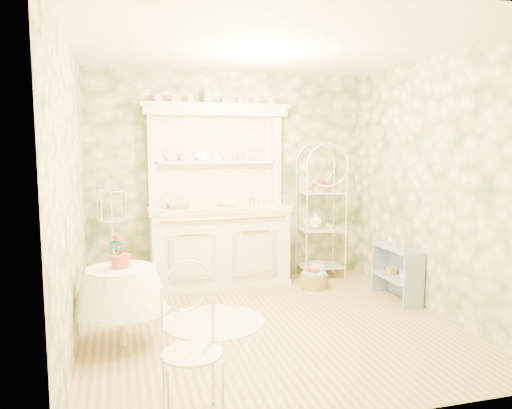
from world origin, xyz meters
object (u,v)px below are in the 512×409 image
object	(u,v)px
kitchen_dresser	(219,196)
bakers_rack	(321,211)
side_shelf	(397,275)
floor_basket	(314,279)
cafe_chair	(192,356)
round_table	(122,308)
birdcage_stand	(113,235)

from	to	relation	value
kitchen_dresser	bakers_rack	size ratio (longest dim) A/B	1.28
side_shelf	floor_basket	size ratio (longest dim) A/B	1.90
cafe_chair	floor_basket	distance (m)	3.22
kitchen_dresser	bakers_rack	distance (m)	1.41
kitchen_dresser	round_table	size ratio (longest dim) A/B	3.23
kitchen_dresser	floor_basket	size ratio (longest dim) A/B	6.46
kitchen_dresser	round_table	world-z (taller)	kitchen_dresser
bakers_rack	side_shelf	bearing A→B (deg)	-62.94
kitchen_dresser	cafe_chair	distance (m)	3.20
kitchen_dresser	bakers_rack	xyz separation A→B (m)	(1.39, 0.03, -0.25)
kitchen_dresser	cafe_chair	world-z (taller)	kitchen_dresser
cafe_chair	birdcage_stand	size ratio (longest dim) A/B	0.60
kitchen_dresser	birdcage_stand	distance (m)	1.36
bakers_rack	kitchen_dresser	bearing A→B (deg)	-173.59
side_shelf	cafe_chair	distance (m)	3.26
bakers_rack	side_shelf	distance (m)	1.38
birdcage_stand	floor_basket	world-z (taller)	birdcage_stand
birdcage_stand	cafe_chair	bearing A→B (deg)	-80.13
kitchen_dresser	round_table	xyz separation A→B (m)	(-1.21, -1.67, -0.79)
round_table	floor_basket	distance (m)	2.64
cafe_chair	floor_basket	world-z (taller)	cafe_chair
floor_basket	cafe_chair	bearing A→B (deg)	-126.31
bakers_rack	cafe_chair	bearing A→B (deg)	-120.43
birdcage_stand	side_shelf	bearing A→B (deg)	-18.02
cafe_chair	floor_basket	xyz separation A→B (m)	(1.90, 2.58, -0.32)
kitchen_dresser	side_shelf	size ratio (longest dim) A/B	3.39
kitchen_dresser	side_shelf	xyz separation A→B (m)	(1.86, -1.12, -0.86)
cafe_chair	birdcage_stand	distance (m)	2.98
bakers_rack	floor_basket	world-z (taller)	bakers_rack
kitchen_dresser	cafe_chair	bearing A→B (deg)	-104.51
side_shelf	floor_basket	xyz separation A→B (m)	(-0.74, 0.68, -0.17)
bakers_rack	birdcage_stand	bearing A→B (deg)	-172.29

